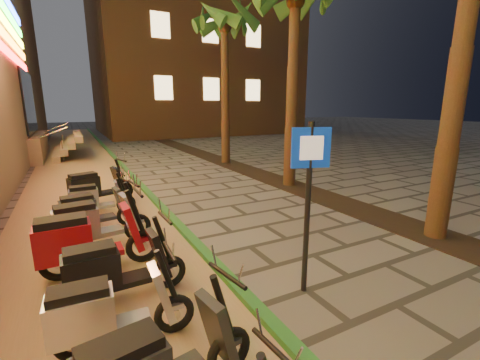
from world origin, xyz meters
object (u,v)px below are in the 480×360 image
scooter_8 (84,241)px  scooter_9 (92,223)px  scooter_7 (112,270)px  scooter_11 (95,199)px  scooter_10 (91,211)px  pedestrian_sign (309,186)px  scooter_6 (106,313)px  scooter_12 (95,187)px

scooter_8 → scooter_9: size_ratio=1.07×
scooter_8 → scooter_7: bearing=-75.7°
scooter_8 → scooter_11: 2.91m
scooter_10 → scooter_7: bearing=-95.8°
scooter_7 → scooter_8: bearing=103.7°
scooter_10 → scooter_11: size_ratio=1.06×
pedestrian_sign → scooter_11: size_ratio=1.64×
pedestrian_sign → scooter_8: size_ratio=1.31×
scooter_9 → scooter_6: bearing=-98.4°
scooter_8 → scooter_11: bearing=82.0°
scooter_10 → scooter_6: bearing=-98.7°
scooter_8 → scooter_6: bearing=-88.0°
pedestrian_sign → scooter_7: (-2.46, 0.96, -1.07)m
pedestrian_sign → scooter_7: pedestrian_sign is taller
scooter_10 → scooter_11: bearing=74.9°
scooter_12 → pedestrian_sign: bearing=-85.3°
scooter_9 → scooter_12: bearing=77.9°
scooter_6 → scooter_8: size_ratio=0.83×
scooter_10 → pedestrian_sign: bearing=-63.8°
scooter_6 → scooter_11: scooter_6 is taller
scooter_7 → scooter_11: (0.05, 3.89, -0.04)m
scooter_7 → scooter_9: (-0.12, 1.92, 0.03)m
scooter_8 → scooter_10: bearing=82.5°
scooter_11 → scooter_12: 1.00m
scooter_9 → scooter_10: (0.03, 0.94, -0.05)m
pedestrian_sign → scooter_11: (-2.41, 4.85, -1.11)m
scooter_7 → scooter_8: scooter_8 is taller
scooter_9 → scooter_12: size_ratio=1.03×
pedestrian_sign → scooter_9: (-2.58, 2.88, -1.04)m
scooter_8 → scooter_10: 1.87m
scooter_10 → scooter_12: scooter_12 is taller
scooter_7 → scooter_11: bearing=87.3°
pedestrian_sign → scooter_10: size_ratio=1.54×
scooter_7 → scooter_12: size_ratio=0.95×
scooter_6 → scooter_9: bearing=91.8°
scooter_7 → scooter_12: scooter_12 is taller
scooter_9 → scooter_8: bearing=-107.7°
scooter_11 → scooter_12: size_ratio=0.87×
scooter_10 → scooter_9: bearing=-99.4°
scooter_7 → scooter_10: 2.86m
pedestrian_sign → scooter_9: pedestrian_sign is taller
scooter_6 → scooter_9: 2.82m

